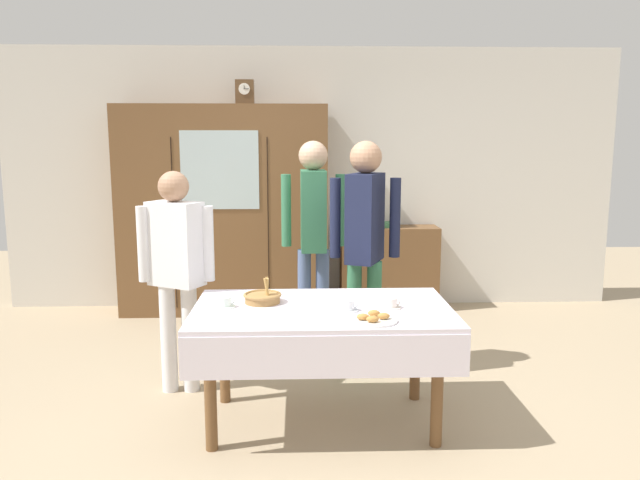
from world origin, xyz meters
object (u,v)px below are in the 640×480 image
mantel_clock (245,92)px  bookshelf_low (389,268)px  tea_cup_near_right (391,304)px  person_by_cabinet (313,224)px  spoon_far_right (392,295)px  pastry_plate (373,319)px  book_stack (390,225)px  person_beside_shelf (176,261)px  spoon_back_edge (235,296)px  person_behind_table_right (365,233)px  dining_table (323,326)px  tea_cup_near_left (225,303)px  tea_cup_mid_left (348,307)px  bread_basket (263,297)px  wall_cabinet (224,211)px

mantel_clock → bookshelf_low: mantel_clock is taller
tea_cup_near_right → person_by_cabinet: 1.46m
bookshelf_low → spoon_far_right: bookshelf_low is taller
mantel_clock → pastry_plate: bearing=-71.8°
book_stack → person_beside_shelf: size_ratio=0.14×
spoon_back_edge → person_beside_shelf: bearing=150.1°
spoon_back_edge → person_behind_table_right: size_ratio=0.07×
mantel_clock → tea_cup_near_right: 3.16m
bookshelf_low → dining_table: bearing=-106.8°
tea_cup_near_right → person_behind_table_right: 0.91m
tea_cup_near_left → tea_cup_mid_left: bearing=-7.9°
dining_table → spoon_back_edge: spoon_back_edge is taller
bread_basket → pastry_plate: (0.64, -0.42, -0.02)m
mantel_clock → person_behind_table_right: bearing=-59.9°
bread_basket → spoon_back_edge: bread_basket is taller
dining_table → person_by_cabinet: 1.42m
dining_table → person_beside_shelf: person_beside_shelf is taller
bookshelf_low → person_by_cabinet: person_by_cabinet is taller
dining_table → wall_cabinet: size_ratio=0.75×
mantel_clock → person_behind_table_right: size_ratio=0.14×
pastry_plate → person_behind_table_right: (0.07, 1.12, 0.32)m
wall_cabinet → bread_basket: (0.53, -2.44, -0.27)m
wall_cabinet → mantel_clock: size_ratio=8.75×
pastry_plate → person_by_cabinet: bearing=100.4°
bread_basket → pastry_plate: bearing=-33.2°
person_beside_shelf → person_behind_table_right: size_ratio=0.89×
tea_cup_near_right → tea_cup_near_left: 1.01m
book_stack → person_beside_shelf: bearing=-130.6°
dining_table → person_by_cabinet: person_by_cabinet is taller
tea_cup_mid_left → mantel_clock: bearing=107.1°
mantel_clock → tea_cup_near_right: mantel_clock is taller
dining_table → person_by_cabinet: bearing=91.0°
tea_cup_mid_left → spoon_back_edge: bearing=152.3°
book_stack → person_beside_shelf: person_beside_shelf is taller
person_behind_table_right → spoon_back_edge: bearing=-149.6°
dining_table → tea_cup_near_right: (0.41, -0.01, 0.13)m
tea_cup_mid_left → person_behind_table_right: bearing=77.8°
dining_table → mantel_clock: size_ratio=6.56×
wall_cabinet → spoon_far_right: bearing=-59.3°
dining_table → spoon_far_right: 0.56m
dining_table → mantel_clock: mantel_clock is taller
bread_basket → person_beside_shelf: bearing=146.1°
wall_cabinet → bookshelf_low: size_ratio=2.08×
tea_cup_near_left → spoon_back_edge: tea_cup_near_left is taller
dining_table → spoon_far_right: bearing=31.9°
dining_table → person_by_cabinet: size_ratio=0.90×
bookshelf_low → bread_basket: 2.77m
spoon_far_right → book_stack: bearing=81.9°
bookshelf_low → spoon_far_right: bearing=-98.1°
spoon_far_right → tea_cup_near_right: bearing=-99.6°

